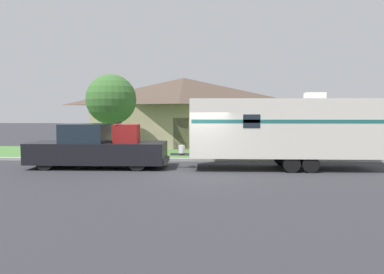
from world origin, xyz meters
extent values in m
plane|color=#2D2D33|center=(0.00, 0.00, 0.00)|extent=(120.00, 120.00, 0.00)
cube|color=#999993|center=(0.00, 3.75, 0.07)|extent=(80.00, 0.30, 0.14)
cube|color=#477538|center=(0.00, 7.40, 0.01)|extent=(80.00, 7.00, 0.03)
cube|color=tan|center=(-1.36, 12.53, 1.49)|extent=(12.06, 6.72, 2.99)
pyramid|color=#4C3D33|center=(-1.36, 12.53, 3.98)|extent=(13.03, 7.25, 1.99)
cube|color=#4C3828|center=(-1.36, 9.20, 1.05)|extent=(1.00, 0.06, 2.10)
cylinder|color=black|center=(-6.63, 0.55, 0.41)|extent=(0.82, 0.28, 0.82)
cylinder|color=black|center=(-6.63, 2.23, 0.41)|extent=(0.82, 0.28, 0.82)
cylinder|color=black|center=(-2.62, 0.55, 0.41)|extent=(0.82, 0.28, 0.82)
cylinder|color=black|center=(-2.62, 2.23, 0.41)|extent=(0.82, 0.28, 0.82)
cube|color=black|center=(-5.77, 1.39, 0.69)|extent=(3.66, 2.04, 0.93)
cube|color=#19232D|center=(-5.11, 1.39, 1.57)|extent=(1.90, 1.88, 0.83)
cube|color=black|center=(-2.73, 1.39, 0.69)|extent=(2.41, 2.04, 0.93)
cube|color=#333333|center=(-1.47, 1.39, 0.34)|extent=(0.12, 1.84, 0.20)
cube|color=maroon|center=(-3.26, 1.39, 1.55)|extent=(1.11, 0.86, 0.80)
cube|color=black|center=(-3.62, 1.39, 2.03)|extent=(0.10, 0.94, 0.08)
cylinder|color=black|center=(3.87, 0.33, 0.35)|extent=(0.70, 0.22, 0.70)
cylinder|color=black|center=(3.87, 2.45, 0.35)|extent=(0.70, 0.22, 0.70)
cylinder|color=black|center=(4.64, 0.33, 0.35)|extent=(0.70, 0.22, 0.70)
cylinder|color=black|center=(4.64, 2.45, 0.35)|extent=(0.70, 0.22, 0.70)
cube|color=silver|center=(3.62, 1.39, 1.83)|extent=(7.98, 2.39, 2.50)
cube|color=#1E6660|center=(3.62, 0.19, 2.14)|extent=(7.82, 0.01, 0.14)
cube|color=#383838|center=(-0.82, 1.39, 0.63)|extent=(0.90, 0.12, 0.10)
cylinder|color=silver|center=(-0.78, 1.39, 0.86)|extent=(0.28, 0.28, 0.36)
cube|color=silver|center=(5.05, 1.39, 3.22)|extent=(0.80, 0.68, 0.28)
cube|color=#19232D|center=(2.18, 0.19, 2.14)|extent=(0.70, 0.01, 0.56)
cylinder|color=brown|center=(7.10, 4.35, 0.52)|extent=(0.09, 0.09, 1.04)
cube|color=#B2B2B2|center=(7.10, 4.35, 1.15)|extent=(0.48, 0.20, 0.22)
cylinder|color=brown|center=(-5.31, 6.80, 1.06)|extent=(0.24, 0.24, 2.12)
sphere|color=#38662D|center=(-5.31, 6.80, 3.23)|extent=(2.97, 2.97, 2.97)
camera|label=1|loc=(0.34, -15.19, 2.58)|focal=35.00mm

